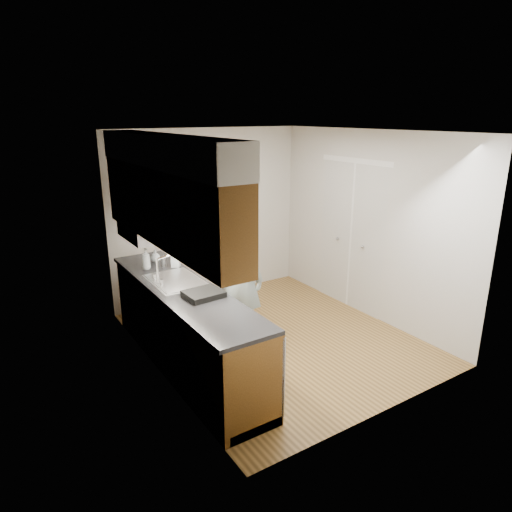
{
  "coord_description": "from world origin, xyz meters",
  "views": [
    {
      "loc": [
        -2.98,
        -4.18,
        2.69
      ],
      "look_at": [
        -0.13,
        0.25,
        1.03
      ],
      "focal_mm": 32.0,
      "sensor_mm": 36.0,
      "label": 1
    }
  ],
  "objects_px": {
    "person": "(239,266)",
    "steel_can": "(163,262)",
    "soap_bottle_b": "(176,258)",
    "soap_bottle_c": "(155,256)",
    "dish_rack": "(204,294)",
    "soap_bottle_a": "(146,259)",
    "soda_can": "(175,261)"
  },
  "relations": [
    {
      "from": "soap_bottle_a",
      "to": "steel_can",
      "type": "distance_m",
      "value": 0.21
    },
    {
      "from": "soap_bottle_c",
      "to": "soda_can",
      "type": "xyz_separation_m",
      "value": [
        0.15,
        -0.27,
        -0.02
      ]
    },
    {
      "from": "steel_can",
      "to": "dish_rack",
      "type": "bearing_deg",
      "value": -91.05
    },
    {
      "from": "soda_can",
      "to": "steel_can",
      "type": "height_order",
      "value": "soda_can"
    },
    {
      "from": "soap_bottle_b",
      "to": "steel_can",
      "type": "distance_m",
      "value": 0.16
    },
    {
      "from": "person",
      "to": "steel_can",
      "type": "relative_size",
      "value": 18.53
    },
    {
      "from": "dish_rack",
      "to": "person",
      "type": "bearing_deg",
      "value": 30.86
    },
    {
      "from": "soap_bottle_a",
      "to": "soap_bottle_b",
      "type": "height_order",
      "value": "soap_bottle_a"
    },
    {
      "from": "soap_bottle_c",
      "to": "steel_can",
      "type": "distance_m",
      "value": 0.23
    },
    {
      "from": "soap_bottle_c",
      "to": "dish_rack",
      "type": "xyz_separation_m",
      "value": [
        -0.0,
        -1.33,
        -0.05
      ]
    },
    {
      "from": "dish_rack",
      "to": "soda_can",
      "type": "bearing_deg",
      "value": 78.78
    },
    {
      "from": "soap_bottle_c",
      "to": "steel_can",
      "type": "xyz_separation_m",
      "value": [
        0.02,
        -0.22,
        -0.02
      ]
    },
    {
      "from": "soap_bottle_a",
      "to": "soap_bottle_c",
      "type": "height_order",
      "value": "soap_bottle_a"
    },
    {
      "from": "soap_bottle_a",
      "to": "steel_can",
      "type": "relative_size",
      "value": 2.33
    },
    {
      "from": "soda_can",
      "to": "soap_bottle_a",
      "type": "bearing_deg",
      "value": 168.82
    },
    {
      "from": "soap_bottle_b",
      "to": "steel_can",
      "type": "xyz_separation_m",
      "value": [
        -0.12,
        0.08,
        -0.05
      ]
    },
    {
      "from": "steel_can",
      "to": "dish_rack",
      "type": "relative_size",
      "value": 0.3
    },
    {
      "from": "soap_bottle_b",
      "to": "steel_can",
      "type": "bearing_deg",
      "value": 144.95
    },
    {
      "from": "soap_bottle_a",
      "to": "dish_rack",
      "type": "xyz_separation_m",
      "value": [
        0.18,
        -1.13,
        -0.1
      ]
    },
    {
      "from": "soda_can",
      "to": "steel_can",
      "type": "bearing_deg",
      "value": 162.06
    },
    {
      "from": "soap_bottle_b",
      "to": "soda_can",
      "type": "distance_m",
      "value": 0.06
    },
    {
      "from": "soap_bottle_b",
      "to": "soap_bottle_c",
      "type": "height_order",
      "value": "soap_bottle_b"
    },
    {
      "from": "person",
      "to": "dish_rack",
      "type": "distance_m",
      "value": 0.82
    },
    {
      "from": "soap_bottle_c",
      "to": "dish_rack",
      "type": "bearing_deg",
      "value": -90.11
    },
    {
      "from": "soap_bottle_c",
      "to": "steel_can",
      "type": "relative_size",
      "value": 1.46
    },
    {
      "from": "soap_bottle_b",
      "to": "soda_can",
      "type": "relative_size",
      "value": 1.8
    },
    {
      "from": "person",
      "to": "soap_bottle_a",
      "type": "bearing_deg",
      "value": 32.81
    },
    {
      "from": "dish_rack",
      "to": "soap_bottle_b",
      "type": "bearing_deg",
      "value": 79.05
    },
    {
      "from": "soap_bottle_a",
      "to": "steel_can",
      "type": "height_order",
      "value": "soap_bottle_a"
    },
    {
      "from": "soap_bottle_c",
      "to": "soda_can",
      "type": "distance_m",
      "value": 0.31
    },
    {
      "from": "person",
      "to": "dish_rack",
      "type": "height_order",
      "value": "person"
    },
    {
      "from": "person",
      "to": "steel_can",
      "type": "bearing_deg",
      "value": 26.3
    }
  ]
}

